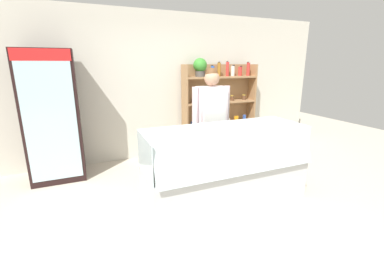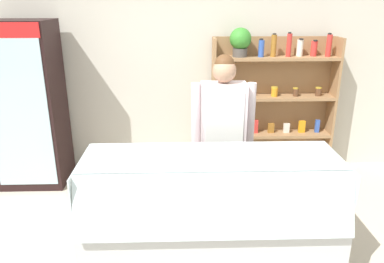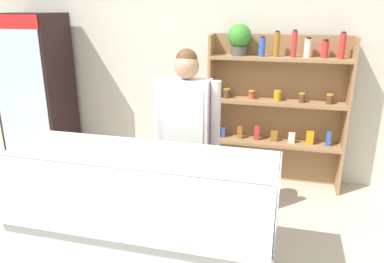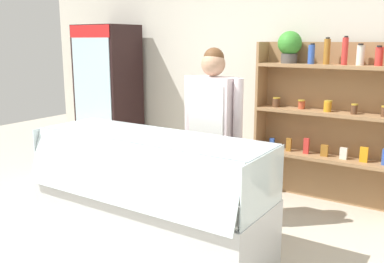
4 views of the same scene
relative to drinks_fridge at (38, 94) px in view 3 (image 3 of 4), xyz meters
name	(u,v)px [view 3 (image 3 of 4)]	position (x,y,z in m)	size (l,w,h in m)	color
back_wall	(197,66)	(2.00, 0.46, 0.36)	(6.80, 0.10, 2.70)	beige
drinks_fridge	(38,94)	(0.00, 0.00, 0.00)	(0.76, 0.62, 1.98)	black
shelving_unit	(272,98)	(2.95, 0.24, 0.07)	(1.56, 0.29, 1.88)	#9E754C
deli_display_case	(142,235)	(2.06, -1.66, -0.68)	(2.10, 0.82, 1.01)	silver
shop_clerk	(187,125)	(2.24, -0.91, 0.03)	(0.62, 0.25, 1.72)	#383D51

